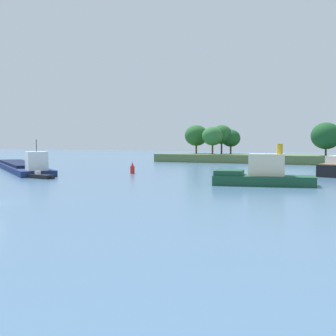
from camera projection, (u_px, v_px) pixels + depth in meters
cargo_barge at (21, 166)px, 84.88m from camera, size 33.66×28.25×5.53m
small_motorboat at (40, 176)px, 66.94m from camera, size 5.38×2.29×1.04m
tugboat at (262, 175)px, 56.14m from camera, size 12.50×6.64×4.97m
channel_buoy_red at (132, 169)px, 76.41m from camera, size 0.70×0.70×1.90m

